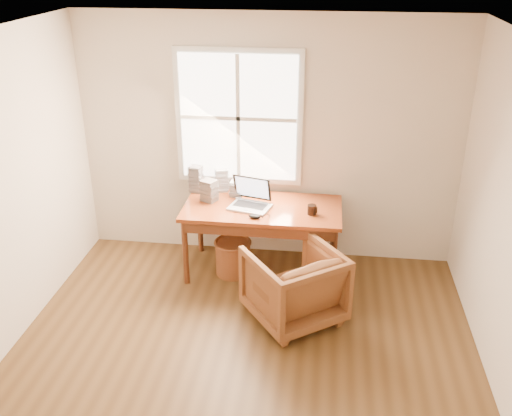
{
  "coord_description": "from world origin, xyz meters",
  "views": [
    {
      "loc": [
        0.61,
        -3.41,
        3.19
      ],
      "look_at": [
        -0.05,
        1.65,
        0.8
      ],
      "focal_mm": 40.0,
      "sensor_mm": 36.0,
      "label": 1
    }
  ],
  "objects": [
    {
      "name": "room_shell",
      "position": [
        -0.02,
        0.16,
        1.32
      ],
      "size": [
        4.04,
        4.54,
        2.64
      ],
      "color": "brown",
      "rests_on": "ground"
    },
    {
      "name": "desk",
      "position": [
        0.0,
        1.8,
        0.73
      ],
      "size": [
        1.6,
        0.8,
        0.04
      ],
      "primitive_type": "cube",
      "color": "brown",
      "rests_on": "room_shell"
    },
    {
      "name": "armchair",
      "position": [
        0.39,
        1.0,
        0.35
      ],
      "size": [
        1.07,
        1.07,
        0.71
      ],
      "primitive_type": "imported",
      "rotation": [
        0.0,
        0.0,
        3.77
      ],
      "color": "brown",
      "rests_on": "room_shell"
    },
    {
      "name": "wicker_stool",
      "position": [
        -0.3,
        1.71,
        0.18
      ],
      "size": [
        0.45,
        0.45,
        0.36
      ],
      "primitive_type": "cylinder",
      "rotation": [
        0.0,
        0.0,
        -0.28
      ],
      "color": "brown",
      "rests_on": "room_shell"
    },
    {
      "name": "laptop",
      "position": [
        -0.12,
        1.75,
        0.9
      ],
      "size": [
        0.49,
        0.51,
        0.3
      ],
      "primitive_type": null,
      "rotation": [
        0.0,
        0.0,
        -0.26
      ],
      "color": "#BBBEC3",
      "rests_on": "desk"
    },
    {
      "name": "mouse",
      "position": [
        -0.04,
        1.52,
        0.77
      ],
      "size": [
        0.13,
        0.09,
        0.04
      ],
      "primitive_type": "ellipsoid",
      "rotation": [
        0.0,
        0.0,
        -0.2
      ],
      "color": "black",
      "rests_on": "desk"
    },
    {
      "name": "coffee_mug",
      "position": [
        0.5,
        1.69,
        0.8
      ],
      "size": [
        0.11,
        0.11,
        0.1
      ],
      "primitive_type": "cylinder",
      "rotation": [
        0.0,
        0.0,
        -0.31
      ],
      "color": "black",
      "rests_on": "desk"
    },
    {
      "name": "cd_stack_a",
      "position": [
        -0.48,
        2.16,
        0.88
      ],
      "size": [
        0.16,
        0.15,
        0.25
      ],
      "primitive_type": "cube",
      "rotation": [
        0.0,
        0.0,
        0.32
      ],
      "color": "silver",
      "rests_on": "desk"
    },
    {
      "name": "cd_stack_b",
      "position": [
        -0.56,
        1.88,
        0.86
      ],
      "size": [
        0.19,
        0.18,
        0.23
      ],
      "primitive_type": "cube",
      "rotation": [
        0.0,
        0.0,
        -0.43
      ],
      "color": "#28282E",
      "rests_on": "desk"
    },
    {
      "name": "cd_stack_c",
      "position": [
        -0.75,
        2.09,
        0.89
      ],
      "size": [
        0.15,
        0.14,
        0.29
      ],
      "primitive_type": "cube",
      "rotation": [
        0.0,
        0.0,
        -0.22
      ],
      "color": "#9B9CA8",
      "rests_on": "desk"
    },
    {
      "name": "cd_stack_d",
      "position": [
        -0.31,
        2.04,
        0.83
      ],
      "size": [
        0.13,
        0.12,
        0.16
      ],
      "primitive_type": "cube",
      "rotation": [
        0.0,
        0.0,
        -0.1
      ],
      "color": "silver",
      "rests_on": "desk"
    }
  ]
}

